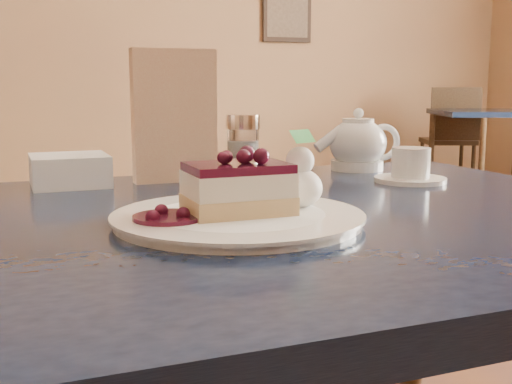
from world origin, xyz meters
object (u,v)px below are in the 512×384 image
object	(u,v)px
main_table	(225,276)
bg_table_far_right	(497,196)
tea_set	(367,149)
dessert_plate	(238,219)
cheesecake_slice	(238,189)

from	to	relation	value
main_table	bg_table_far_right	distance (m)	4.72
tea_set	bg_table_far_right	distance (m)	4.26
main_table	dessert_plate	world-z (taller)	dessert_plate
tea_set	dessert_plate	bearing A→B (deg)	-135.20
main_table	tea_set	size ratio (longest dim) A/B	4.41
bg_table_far_right	tea_set	bearing A→B (deg)	-112.89
cheesecake_slice	bg_table_far_right	xyz separation A→B (m)	(3.21, 3.45, -0.75)
main_table	tea_set	bearing A→B (deg)	36.90
main_table	dessert_plate	size ratio (longest dim) A/B	4.29
bg_table_far_right	main_table	bearing A→B (deg)	-113.64
cheesecake_slice	tea_set	size ratio (longest dim) A/B	0.44
main_table	bg_table_far_right	xyz separation A→B (m)	(3.21, 3.40, -0.63)
dessert_plate	tea_set	world-z (taller)	tea_set
tea_set	bg_table_far_right	size ratio (longest dim) A/B	0.16
dessert_plate	cheesecake_slice	world-z (taller)	cheesecake_slice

